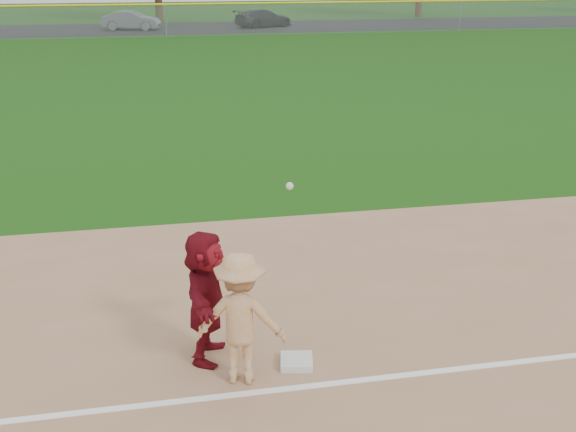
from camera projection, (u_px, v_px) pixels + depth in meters
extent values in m
plane|color=#17470D|center=(312.00, 351.00, 9.14)|extent=(160.00, 160.00, 0.00)
cube|color=white|center=(328.00, 384.00, 8.39)|extent=(60.00, 0.10, 0.01)
cube|color=black|center=(163.00, 28.00, 51.56)|extent=(120.00, 10.00, 0.01)
cube|color=silver|center=(297.00, 362.00, 8.78)|extent=(0.46, 0.46, 0.09)
imported|color=maroon|center=(206.00, 296.00, 8.70)|extent=(0.91, 1.62, 1.67)
imported|color=#595B60|center=(131.00, 20.00, 50.03)|extent=(4.17, 2.33, 1.30)
imported|color=black|center=(263.00, 18.00, 52.24)|extent=(4.70, 3.43, 1.26)
imported|color=#AEAEB0|center=(241.00, 319.00, 8.24)|extent=(1.16, 0.87, 1.59)
sphere|color=silver|center=(290.00, 186.00, 8.18)|extent=(0.09, 0.09, 0.09)
plane|color=#999EA0|center=(166.00, 21.00, 45.70)|extent=(110.00, 0.00, 110.00)
cylinder|color=yellow|center=(165.00, 4.00, 45.36)|extent=(110.00, 0.12, 0.12)
cylinder|color=gray|center=(166.00, 21.00, 45.70)|extent=(0.08, 0.08, 2.00)
cylinder|color=gray|center=(460.00, 16.00, 49.50)|extent=(0.08, 0.08, 2.00)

